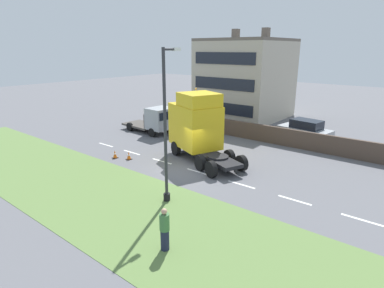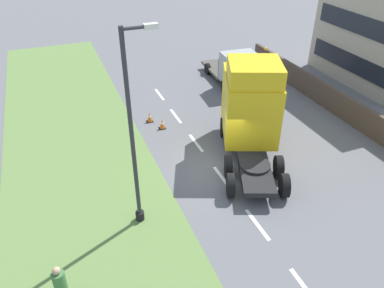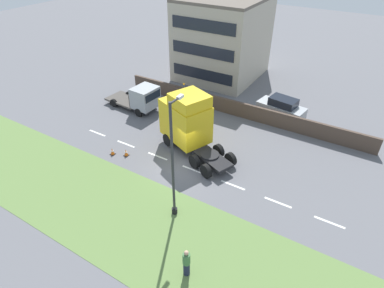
{
  "view_description": "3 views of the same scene",
  "coord_description": "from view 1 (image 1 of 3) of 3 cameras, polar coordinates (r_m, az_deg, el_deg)",
  "views": [
    {
      "loc": [
        -15.21,
        -12.45,
        7.61
      ],
      "look_at": [
        0.99,
        0.59,
        1.4
      ],
      "focal_mm": 30.0,
      "sensor_mm": 36.0,
      "label": 1
    },
    {
      "loc": [
        -6.33,
        -12.86,
        10.66
      ],
      "look_at": [
        -1.65,
        -1.06,
        2.47
      ],
      "focal_mm": 35.0,
      "sensor_mm": 36.0,
      "label": 2
    },
    {
      "loc": [
        -15.58,
        -10.1,
        14.79
      ],
      "look_at": [
        -0.48,
        -0.91,
        2.64
      ],
      "focal_mm": 30.0,
      "sensor_mm": 36.0,
      "label": 3
    }
  ],
  "objects": [
    {
      "name": "flatbed_truck",
      "position": [
        29.65,
        -6.24,
        4.29
      ],
      "size": [
        2.62,
        5.67,
        2.49
      ],
      "rotation": [
        0.0,
        0.0,
        3.07
      ],
      "color": "#999EA3",
      "rests_on": "ground"
    },
    {
      "name": "lane_markings",
      "position": [
        20.67,
        1.06,
        -4.96
      ],
      "size": [
        0.16,
        21.0,
        0.0
      ],
      "color": "white",
      "rests_on": "ground"
    },
    {
      "name": "traffic_cone_lead",
      "position": [
        23.27,
        -11.17,
        -2.05
      ],
      "size": [
        0.36,
        0.36,
        0.58
      ],
      "color": "black",
      "rests_on": "ground"
    },
    {
      "name": "traffic_cone_trailing",
      "position": [
        23.77,
        -13.54,
        -1.8
      ],
      "size": [
        0.36,
        0.36,
        0.58
      ],
      "color": "black",
      "rests_on": "ground"
    },
    {
      "name": "parked_car",
      "position": [
        28.19,
        19.42,
        2.05
      ],
      "size": [
        2.43,
        4.49,
        2.0
      ],
      "rotation": [
        0.0,
        0.0,
        -0.16
      ],
      "color": "#9EA3A8",
      "rests_on": "ground"
    },
    {
      "name": "boundary_wall",
      "position": [
        28.08,
        11.26,
        2.11
      ],
      "size": [
        0.25,
        24.0,
        1.44
      ],
      "color": "#4C3D33",
      "rests_on": "ground"
    },
    {
      "name": "ground_plane",
      "position": [
        21.08,
        -0.44,
        -4.53
      ],
      "size": [
        120.0,
        120.0,
        0.0
      ],
      "primitive_type": "plane",
      "color": "slate",
      "rests_on": "ground"
    },
    {
      "name": "grass_verge",
      "position": [
        17.25,
        -13.35,
        -10.0
      ],
      "size": [
        7.0,
        44.0,
        0.01
      ],
      "color": "#607F42",
      "rests_on": "ground"
    },
    {
      "name": "lorry_cab",
      "position": [
        22.81,
        0.9,
        3.31
      ],
      "size": [
        4.81,
        7.01,
        4.83
      ],
      "rotation": [
        0.0,
        0.0,
        -0.39
      ],
      "color": "black",
      "rests_on": "ground"
    },
    {
      "name": "pedestrian",
      "position": [
        12.87,
        -4.89,
        -14.95
      ],
      "size": [
        0.39,
        0.39,
        1.79
      ],
      "color": "#1E233D",
      "rests_on": "ground"
    },
    {
      "name": "lamp_post",
      "position": [
        15.81,
        -4.6,
        1.63
      ],
      "size": [
        1.29,
        0.34,
        7.67
      ],
      "color": "black",
      "rests_on": "ground"
    },
    {
      "name": "building_block",
      "position": [
        37.12,
        9.52,
        11.33
      ],
      "size": [
        9.16,
        8.32,
        9.74
      ],
      "color": "#B7AD99",
      "rests_on": "ground"
    }
  ]
}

